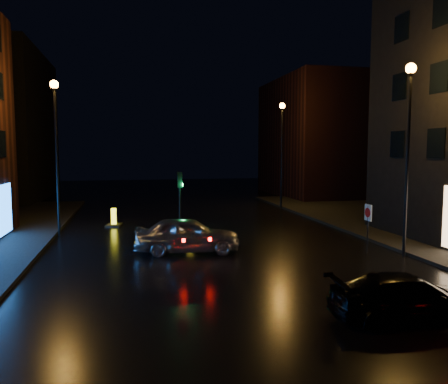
{
  "coord_description": "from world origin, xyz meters",
  "views": [
    {
      "loc": [
        -4.01,
        -10.84,
        4.67
      ],
      "look_at": [
        0.15,
        8.3,
        2.8
      ],
      "focal_mm": 35.0,
      "sensor_mm": 36.0,
      "label": 1
    }
  ],
  "objects": [
    {
      "name": "road_sign_right",
      "position": [
        6.5,
        6.83,
        1.68
      ],
      "size": [
        0.07,
        0.54,
        2.25
      ],
      "rotation": [
        0.0,
        0.0,
        3.15
      ],
      "color": "black",
      "rests_on": "ground"
    },
    {
      "name": "bollard_near",
      "position": [
        -0.96,
        11.69,
        0.21
      ],
      "size": [
        1.02,
        1.24,
        0.94
      ],
      "rotation": [
        0.0,
        0.0,
        0.33
      ],
      "color": "black",
      "rests_on": "ground"
    },
    {
      "name": "silver_hatchback",
      "position": [
        -1.46,
        8.79,
        0.81
      ],
      "size": [
        4.96,
        2.43,
        1.63
      ],
      "primitive_type": "imported",
      "rotation": [
        0.0,
        0.0,
        1.46
      ],
      "color": "#ADAFB5",
      "rests_on": "ground"
    },
    {
      "name": "traffic_signal",
      "position": [
        -1.2,
        14.0,
        0.5
      ],
      "size": [
        1.4,
        2.4,
        3.45
      ],
      "color": "black",
      "rests_on": "ground"
    },
    {
      "name": "street_lamp_rfar",
      "position": [
        7.8,
        22.0,
        5.56
      ],
      "size": [
        0.44,
        0.44,
        8.37
      ],
      "color": "black",
      "rests_on": "ground"
    },
    {
      "name": "dark_sedan",
      "position": [
        3.44,
        -0.52,
        0.63
      ],
      "size": [
        4.51,
        2.15,
        1.27
      ],
      "primitive_type": "imported",
      "rotation": [
        0.0,
        0.0,
        1.48
      ],
      "color": "black",
      "rests_on": "ground"
    },
    {
      "name": "ground",
      "position": [
        0.0,
        0.0,
        0.0
      ],
      "size": [
        120.0,
        120.0,
        0.0
      ],
      "primitive_type": "plane",
      "color": "black",
      "rests_on": "ground"
    },
    {
      "name": "street_lamp_lfar",
      "position": [
        -7.8,
        14.0,
        5.56
      ],
      "size": [
        0.44,
        0.44,
        8.37
      ],
      "color": "black",
      "rests_on": "ground"
    },
    {
      "name": "building_far_left",
      "position": [
        -16.0,
        35.0,
        7.0
      ],
      "size": [
        8.0,
        16.0,
        14.0
      ],
      "primitive_type": "cube",
      "color": "black",
      "rests_on": "ground"
    },
    {
      "name": "street_lamp_rnear",
      "position": [
        7.8,
        6.0,
        5.56
      ],
      "size": [
        0.44,
        0.44,
        8.37
      ],
      "color": "black",
      "rests_on": "ground"
    },
    {
      "name": "bollard_far",
      "position": [
        -5.01,
        16.77,
        0.24
      ],
      "size": [
        1.07,
        1.4,
        1.1
      ],
      "rotation": [
        0.0,
        0.0,
        -0.2
      ],
      "color": "black",
      "rests_on": "ground"
    },
    {
      "name": "building_far_right",
      "position": [
        15.0,
        32.0,
        6.0
      ],
      "size": [
        8.0,
        14.0,
        12.0
      ],
      "primitive_type": "cube",
      "color": "black",
      "rests_on": "ground"
    }
  ]
}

